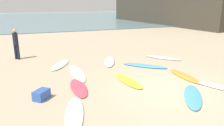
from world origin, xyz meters
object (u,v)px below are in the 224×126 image
(surfboard_8, at_px, (163,58))
(beach_cooler, at_px, (42,95))
(surfboard_3, at_px, (79,88))
(surfboard_9, at_px, (145,66))
(surfboard_6, at_px, (184,76))
(surfboard_5, at_px, (109,61))
(surfboard_7, at_px, (128,81))
(surfboard_0, at_px, (77,73))
(surfboard_4, at_px, (60,65))
(beachgoer_near, at_px, (16,43))
(surfboard_1, at_px, (193,96))
(surfboard_2, at_px, (74,113))

(surfboard_8, bearing_deg, beach_cooler, 166.81)
(surfboard_3, relative_size, surfboard_9, 0.87)
(surfboard_6, bearing_deg, surfboard_5, 125.80)
(surfboard_7, xyz_separation_m, surfboard_8, (3.39, 2.71, 0.00))
(surfboard_7, bearing_deg, surfboard_9, 39.17)
(surfboard_0, height_order, surfboard_5, surfboard_5)
(surfboard_4, xyz_separation_m, surfboard_6, (4.88, -3.56, -0.01))
(surfboard_8, xyz_separation_m, beachgoer_near, (-7.81, 2.71, 0.91))
(surfboard_5, bearing_deg, surfboard_8, -166.07)
(surfboard_6, bearing_deg, surfboard_1, -119.04)
(surfboard_1, relative_size, surfboard_4, 1.11)
(surfboard_0, relative_size, surfboard_6, 1.31)
(surfboard_4, bearing_deg, surfboard_2, -64.30)
(beachgoer_near, height_order, beach_cooler, beachgoer_near)
(surfboard_8, bearing_deg, surfboard_5, 135.31)
(surfboard_9, bearing_deg, surfboard_6, -113.52)
(surfboard_4, bearing_deg, beach_cooler, -77.54)
(surfboard_7, bearing_deg, beachgoer_near, 123.24)
(surfboard_1, relative_size, surfboard_6, 1.09)
(surfboard_3, distance_m, surfboard_7, 2.05)
(surfboard_4, xyz_separation_m, surfboard_8, (5.73, -0.56, 0.00))
(surfboard_9, bearing_deg, surfboard_7, 177.14)
(beach_cooler, bearing_deg, surfboard_8, 25.19)
(surfboard_2, bearing_deg, surfboard_0, -89.69)
(surfboard_8, bearing_deg, surfboard_3, 168.03)
(surfboard_2, xyz_separation_m, surfboard_6, (5.11, 1.60, 0.00))
(surfboard_0, height_order, surfboard_2, surfboard_0)
(surfboard_8, xyz_separation_m, surfboard_9, (-1.74, -1.04, -0.00))
(surfboard_1, distance_m, beach_cooler, 5.13)
(surfboard_4, bearing_deg, surfboard_1, -26.51)
(surfboard_5, bearing_deg, surfboard_7, 105.27)
(surfboard_7, xyz_separation_m, beachgoer_near, (-4.42, 5.42, 0.92))
(beach_cooler, bearing_deg, surfboard_0, 53.77)
(surfboard_8, xyz_separation_m, beach_cooler, (-6.79, -3.19, 0.12))
(surfboard_9, bearing_deg, surfboard_2, 172.09)
(surfboard_6, relative_size, surfboard_7, 1.01)
(surfboard_6, bearing_deg, surfboard_9, 115.96)
(surfboard_1, xyz_separation_m, beach_cooler, (-4.86, 1.62, 0.12))
(surfboard_0, height_order, beach_cooler, beach_cooler)
(surfboard_5, relative_size, surfboard_6, 1.10)
(surfboard_2, xyz_separation_m, surfboard_4, (0.23, 5.16, 0.01))
(surfboard_6, xyz_separation_m, beach_cooler, (-5.94, -0.20, 0.13))
(surfboard_8, bearing_deg, beachgoer_near, 122.47)
(surfboard_7, bearing_deg, surfboard_5, 79.09)
(surfboard_4, relative_size, beach_cooler, 3.59)
(surfboard_6, bearing_deg, surfboard_2, -161.10)
(surfboard_5, xyz_separation_m, beach_cooler, (-3.66, -3.54, 0.12))
(surfboard_1, bearing_deg, surfboard_5, 139.72)
(surfboard_3, bearing_deg, beachgoer_near, 115.95)
(surfboard_0, distance_m, surfboard_5, 2.43)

